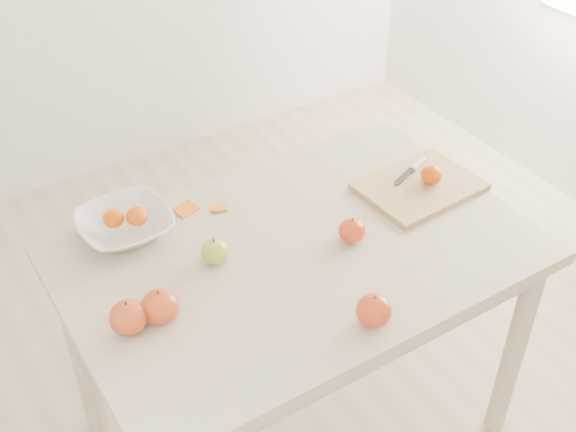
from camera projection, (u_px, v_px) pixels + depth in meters
ground at (296, 425)px, 2.33m from camera, size 3.50×3.50×0.00m
table at (298, 275)px, 1.93m from camera, size 1.20×0.80×0.75m
cutting_board at (419, 186)px, 2.07m from camera, size 0.34×0.26×0.02m
board_tangerine at (431, 175)px, 2.06m from camera, size 0.06×0.06×0.05m
fruit_bowl at (125, 225)px, 1.90m from camera, size 0.24×0.24×0.06m
bowl_tangerine_near at (113, 218)px, 1.88m from camera, size 0.06×0.06×0.05m
bowl_tangerine_far at (137, 216)px, 1.88m from camera, size 0.06×0.06×0.05m
orange_peel_a at (186, 210)px, 1.99m from camera, size 0.07×0.06×0.01m
orange_peel_b at (219, 209)px, 2.00m from camera, size 0.05×0.05×0.01m
paring_knife at (416, 166)px, 2.13m from camera, size 0.17×0.07×0.01m
apple_green at (215, 251)px, 1.81m from camera, size 0.07×0.07×0.06m
apple_red_d at (128, 317)px, 1.62m from camera, size 0.09×0.09×0.08m
apple_red_b at (160, 306)px, 1.64m from camera, size 0.09×0.09×0.08m
apple_red_e at (352, 230)px, 1.88m from camera, size 0.07×0.07×0.06m
apple_red_c at (374, 310)px, 1.64m from camera, size 0.08×0.08×0.07m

